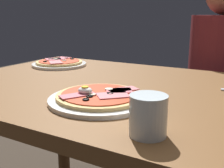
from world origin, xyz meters
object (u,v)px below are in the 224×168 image
Objects in this scene: pizza_across_left at (59,63)px; diner_person at (217,95)px; dining_table at (120,115)px; water_glass_far at (148,118)px; pizza_foreground at (100,98)px.

diner_person is at bearing 36.09° from pizza_across_left.
dining_table is at bearing -24.45° from pizza_across_left.
water_glass_far is at bearing -54.02° from dining_table.
pizza_foreground is 0.25m from water_glass_far.
dining_table is 0.22m from pizza_foreground.
diner_person reaches higher than water_glass_far.
diner_person is at bearing 72.04° from dining_table.
pizza_across_left is 0.85m from diner_person.
pizza_foreground is 3.43× the size of water_glass_far.
pizza_across_left is 0.22× the size of diner_person.
pizza_foreground is at bearing -79.90° from dining_table.
diner_person is (0.19, 0.88, -0.19)m from pizza_foreground.
diner_person is at bearing 77.75° from pizza_foreground.
water_glass_far is (0.24, -0.33, 0.14)m from dining_table.
pizza_foreground is 0.92m from diner_person.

